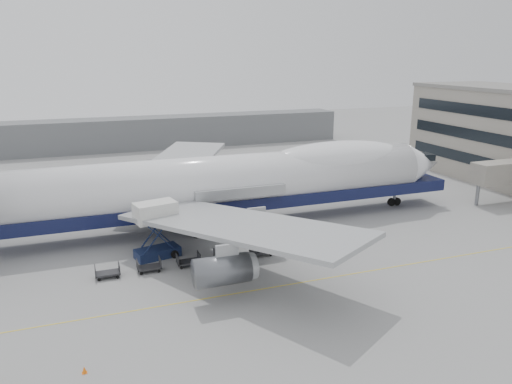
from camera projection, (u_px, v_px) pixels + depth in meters
name	position (u px, v px, depth m)	size (l,w,h in m)	color
ground	(259.00, 262.00, 51.40)	(260.00, 260.00, 0.00)	gray
apron_line	(282.00, 286.00, 45.97)	(60.00, 0.15, 0.01)	gold
hangar	(105.00, 135.00, 110.42)	(110.00, 8.00, 7.00)	slate
airliner	(229.00, 181.00, 60.97)	(67.00, 55.30, 19.98)	white
catering_truck	(156.00, 226.00, 51.67)	(4.91, 3.82, 6.00)	#19264C
traffic_cone	(84.00, 370.00, 33.31)	(0.34, 0.34, 0.50)	orange
dolly_0	(108.00, 272.00, 47.56)	(2.30, 1.35, 1.30)	#2D2D30
dolly_1	(149.00, 267.00, 48.88)	(2.30, 1.35, 1.30)	#2D2D30
dolly_2	(188.00, 261.00, 50.19)	(2.30, 1.35, 1.30)	#2D2D30
dolly_3	(226.00, 256.00, 51.51)	(2.30, 1.35, 1.30)	#2D2D30
dolly_4	(261.00, 251.00, 52.82)	(2.30, 1.35, 1.30)	#2D2D30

